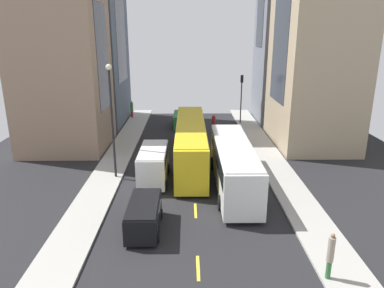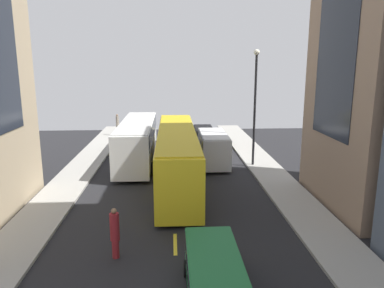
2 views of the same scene
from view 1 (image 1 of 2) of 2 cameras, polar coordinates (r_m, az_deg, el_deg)
The scene contains 23 objects.
ground_plane at distance 32.27m, azimuth 0.22°, elevation -2.97°, with size 40.59×40.59×0.00m, color black.
sidewalk_west at distance 33.10m, azimuth 12.45°, elevation -2.73°, with size 2.58×44.00×0.15m, color #9E9B93.
sidewalk_east at distance 32.90m, azimuth -12.09°, elevation -2.84°, with size 2.58×44.00×0.15m, color #9E9B93.
lane_stripe_0 at distance 52.48m, azimuth -0.14°, elevation 4.99°, with size 0.16×2.00×0.01m, color yellow.
lane_stripe_1 at distance 46.63m, azimuth -0.07°, elevation 3.42°, with size 0.16×2.00×0.01m, color yellow.
lane_stripe_2 at distance 40.83m, azimuth 0.02°, elevation 1.41°, with size 0.16×2.00×0.01m, color yellow.
lane_stripe_3 at distance 35.10m, azimuth 0.14°, elevation -1.27°, with size 0.16×2.00×0.01m, color yellow.
lane_stripe_4 at distance 29.47m, azimuth 0.31°, elevation -4.98°, with size 0.16×2.00×0.01m, color yellow.
lane_stripe_5 at distance 24.03m, azimuth 0.55°, elevation -10.41°, with size 0.16×2.00×0.01m, color yellow.
lane_stripe_6 at distance 18.92m, azimuth 0.96°, elevation -18.87°, with size 0.16×2.00×0.01m, color yellow.
building_west_1 at distance 38.38m, azimuth 19.04°, elevation 14.47°, with size 7.23×10.57×19.79m.
building_east_0 at distance 46.98m, azimuth -15.50°, elevation 17.35°, with size 6.93×10.92×23.43m.
building_east_1 at distance 37.12m, azimuth -19.87°, elevation 12.71°, with size 7.83×8.24×17.71m.
city_bus_white at distance 26.93m, azimuth 6.53°, elevation -2.72°, with size 2.80×11.89×3.35m.
streetcar_yellow at distance 31.73m, azimuth -0.21°, elevation 0.71°, with size 2.70×14.95×3.59m.
delivery_van_white at distance 28.20m, azimuth -6.09°, elevation -2.86°, with size 2.25×5.30×2.58m.
car_black_0 at distance 21.66m, azimuth -7.56°, elevation -10.81°, with size 1.95×4.22×1.74m.
car_green_1 at distance 44.47m, azimuth -1.71°, elevation 3.98°, with size 1.99×4.75×1.60m.
pedestrian_crossing_near at distance 41.63m, azimuth 3.41°, elevation 3.31°, with size 0.39×0.39×2.18m.
pedestrian_walking_far at distance 49.12m, azimuth -9.43°, elevation 5.48°, with size 0.37×0.37×2.22m.
pedestrian_waiting_curb at distance 18.46m, azimuth 20.91°, elevation -15.92°, with size 0.32×0.32×2.34m.
traffic_light_near_corner at distance 45.37m, azimuth 7.77°, elevation 8.39°, with size 0.32×0.44×5.96m.
streetlamp_near at distance 28.05m, azimuth -12.51°, elevation 4.95°, with size 0.44×0.44×8.77m.
Camera 1 is at (0.48, 30.27, 11.16)m, focal length 33.97 mm.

